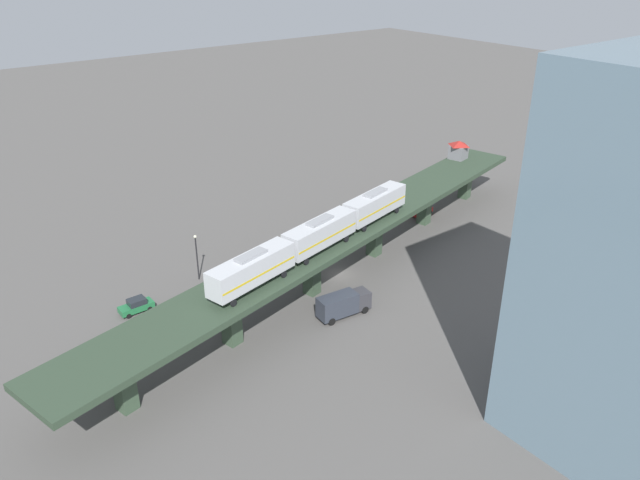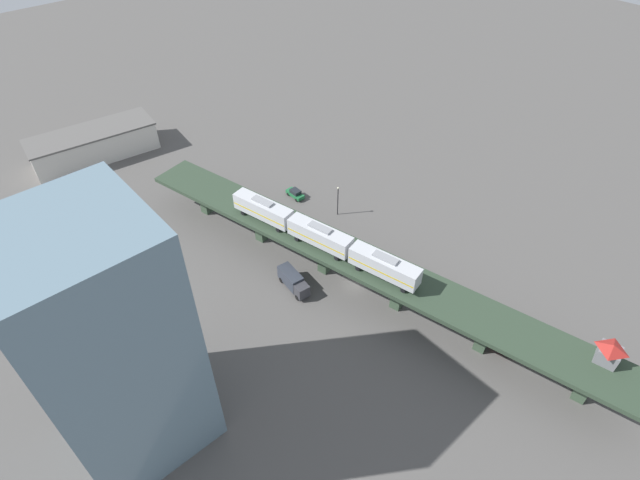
{
  "view_description": "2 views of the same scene",
  "coord_description": "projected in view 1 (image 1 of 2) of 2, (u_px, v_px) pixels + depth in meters",
  "views": [
    {
      "loc": [
        -60.51,
        50.74,
        43.68
      ],
      "look_at": [
        -2.87,
        5.99,
        8.47
      ],
      "focal_mm": 35.0,
      "sensor_mm": 36.0,
      "label": 1
    },
    {
      "loc": [
        -44.83,
        -41.84,
        65.48
      ],
      "look_at": [
        -2.87,
        5.99,
        8.47
      ],
      "focal_mm": 28.0,
      "sensor_mm": 36.0,
      "label": 2
    }
  ],
  "objects": [
    {
      "name": "ground_plane",
      "position": [
        341.0,
        275.0,
        90.06
      ],
      "size": [
        400.0,
        400.0,
        0.0
      ],
      "primitive_type": "plane",
      "color": "#514F4C"
    },
    {
      "name": "elevated_viaduct",
      "position": [
        342.0,
        237.0,
        87.56
      ],
      "size": [
        29.55,
        91.43,
        6.97
      ],
      "color": "#2C3D2C",
      "rests_on": "ground"
    },
    {
      "name": "subway_train",
      "position": [
        320.0,
        233.0,
        80.58
      ],
      "size": [
        11.37,
        36.83,
        4.45
      ],
      "color": "silver",
      "rests_on": "elevated_viaduct"
    },
    {
      "name": "signal_hut",
      "position": [
        459.0,
        149.0,
        115.14
      ],
      "size": [
        3.88,
        3.88,
        3.4
      ],
      "color": "slate",
      "rests_on": "elevated_viaduct"
    },
    {
      "name": "street_car_white",
      "position": [
        327.0,
        241.0,
        97.87
      ],
      "size": [
        1.98,
        4.42,
        1.89
      ],
      "color": "silver",
      "rests_on": "ground"
    },
    {
      "name": "street_car_green",
      "position": [
        136.0,
        306.0,
        80.74
      ],
      "size": [
        1.97,
        4.41,
        1.89
      ],
      "color": "#1E6638",
      "rests_on": "ground"
    },
    {
      "name": "street_car_red",
      "position": [
        422.0,
        210.0,
        109.16
      ],
      "size": [
        2.48,
        4.63,
        1.89
      ],
      "color": "#AD1E1E",
      "rests_on": "ground"
    },
    {
      "name": "delivery_truck",
      "position": [
        343.0,
        304.0,
        79.54
      ],
      "size": [
        3.0,
        7.39,
        3.2
      ],
      "color": "#333338",
      "rests_on": "ground"
    },
    {
      "name": "street_lamp",
      "position": [
        197.0,
        254.0,
        87.14
      ],
      "size": [
        0.44,
        0.44,
        6.94
      ],
      "color": "black",
      "rests_on": "ground"
    }
  ]
}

